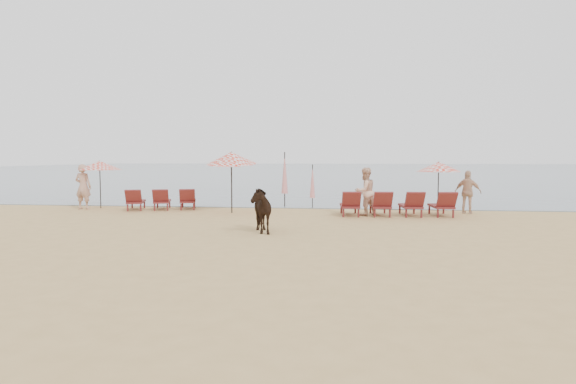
% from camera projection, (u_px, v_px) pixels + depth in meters
% --- Properties ---
extents(ground, '(120.00, 120.00, 0.00)m').
position_uv_depth(ground, '(263.00, 254.00, 11.35)').
color(ground, tan).
rests_on(ground, ground).
extents(sea, '(160.00, 140.00, 0.06)m').
position_uv_depth(sea, '(335.00, 169.00, 90.56)').
color(sea, '#51606B').
rests_on(sea, ground).
extents(lounger_cluster_left, '(3.21, 2.42, 0.63)m').
position_uv_depth(lounger_cluster_left, '(162.00, 200.00, 20.73)').
color(lounger_cluster_left, maroon).
rests_on(lounger_cluster_left, ground).
extents(lounger_cluster_right, '(4.34, 2.08, 0.67)m').
position_uv_depth(lounger_cluster_right, '(396.00, 204.00, 18.47)').
color(lounger_cluster_right, maroon).
rests_on(lounger_cluster_right, ground).
extents(umbrella_open_left_a, '(1.86, 1.86, 2.12)m').
position_uv_depth(umbrella_open_left_a, '(100.00, 165.00, 21.33)').
color(umbrella_open_left_a, black).
rests_on(umbrella_open_left_a, ground).
extents(umbrella_open_left_b, '(2.03, 2.07, 2.58)m').
position_uv_depth(umbrella_open_left_b, '(231.00, 158.00, 19.48)').
color(umbrella_open_left_b, black).
rests_on(umbrella_open_left_b, ground).
extents(umbrella_open_right, '(1.72, 1.72, 2.09)m').
position_uv_depth(umbrella_open_right, '(439.00, 167.00, 19.23)').
color(umbrella_open_right, black).
rests_on(umbrella_open_right, ground).
extents(umbrella_closed_left, '(0.24, 0.24, 1.96)m').
position_uv_depth(umbrella_closed_left, '(312.00, 181.00, 21.18)').
color(umbrella_closed_left, black).
rests_on(umbrella_closed_left, ground).
extents(umbrella_closed_right, '(0.31, 0.31, 2.51)m').
position_uv_depth(umbrella_closed_right, '(285.00, 173.00, 21.92)').
color(umbrella_closed_right, black).
rests_on(umbrella_closed_right, ground).
extents(cow, '(1.31, 1.82, 1.40)m').
position_uv_depth(cow, '(258.00, 209.00, 14.56)').
color(cow, black).
rests_on(cow, ground).
extents(beachgoer_left, '(0.74, 0.50, 1.97)m').
position_uv_depth(beachgoer_left, '(83.00, 187.00, 20.96)').
color(beachgoer_left, tan).
rests_on(beachgoer_left, ground).
extents(beachgoer_right_a, '(1.15, 1.11, 1.87)m').
position_uv_depth(beachgoer_right_a, '(365.00, 192.00, 18.73)').
color(beachgoer_right_a, '#E3AF8E').
rests_on(beachgoer_right_a, ground).
extents(beachgoer_right_b, '(1.10, 0.76, 1.74)m').
position_uv_depth(beachgoer_right_b, '(468.00, 192.00, 19.29)').
color(beachgoer_right_b, tan).
rests_on(beachgoer_right_b, ground).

